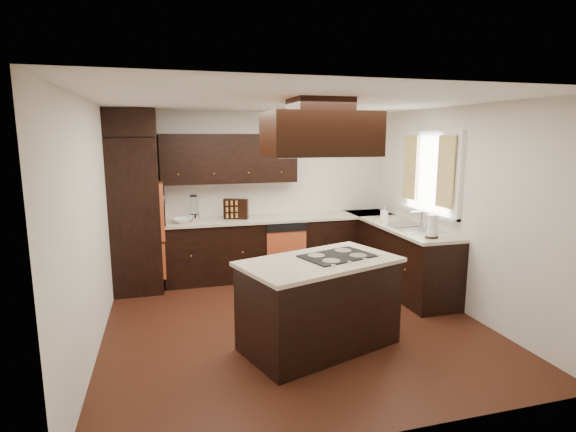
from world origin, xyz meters
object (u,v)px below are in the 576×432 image
object	(u,v)px
spice_rack	(236,209)
island	(319,305)
range_hood	(320,134)
oven_column	(136,215)

from	to	relation	value
spice_rack	island	bearing A→B (deg)	-54.92
range_hood	spice_rack	xyz separation A→B (m)	(-0.47, 2.36, -1.09)
range_hood	spice_rack	distance (m)	2.64
oven_column	island	xyz separation A→B (m)	(1.86, -2.35, -0.62)
island	spice_rack	size ratio (longest dim) A/B	4.18
oven_column	island	size ratio (longest dim) A/B	1.40
oven_column	spice_rack	xyz separation A→B (m)	(1.41, 0.10, 0.01)
island	spice_rack	world-z (taller)	spice_rack
spice_rack	oven_column	bearing A→B (deg)	-151.20
island	range_hood	world-z (taller)	range_hood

